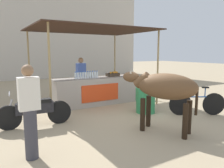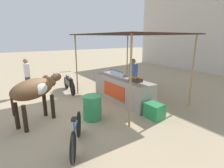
% 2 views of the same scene
% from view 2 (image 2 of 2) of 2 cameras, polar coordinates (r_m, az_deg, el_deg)
% --- Properties ---
extents(ground_plane, '(60.00, 60.00, 0.00)m').
position_cam_2_polar(ground_plane, '(6.28, -13.31, -9.08)').
color(ground_plane, tan).
extents(stall_counter, '(3.00, 0.82, 0.96)m').
position_cam_2_polar(stall_counter, '(7.10, 3.26, -1.74)').
color(stall_counter, '#9E9389').
rests_on(stall_counter, ground).
extents(stall_awning, '(4.20, 3.20, 2.65)m').
position_cam_2_polar(stall_awning, '(6.99, 5.58, 15.14)').
color(stall_awning, '#382319').
rests_on(stall_awning, ground).
extents(water_bottle_row, '(0.88, 0.07, 0.25)m').
position_cam_2_polar(water_bottle_row, '(7.21, 1.36, 3.41)').
color(water_bottle_row, silver).
rests_on(water_bottle_row, stall_counter).
extents(fruit_crate, '(0.44, 0.32, 0.18)m').
position_cam_2_polar(fruit_crate, '(6.42, 7.72, 1.44)').
color(fruit_crate, '#3F3326').
rests_on(fruit_crate, stall_counter).
extents(vendor_behind_counter, '(0.34, 0.22, 1.65)m').
position_cam_2_polar(vendor_behind_counter, '(7.63, 6.86, 2.22)').
color(vendor_behind_counter, '#383842').
rests_on(vendor_behind_counter, ground).
extents(cooler_box, '(0.60, 0.44, 0.48)m').
position_cam_2_polar(cooler_box, '(5.82, 13.61, -8.52)').
color(cooler_box, '#268C4C').
rests_on(cooler_box, ground).
extents(water_barrel, '(0.58, 0.58, 0.77)m').
position_cam_2_polar(water_barrel, '(5.57, -6.45, -7.63)').
color(water_barrel, '#2D8C51').
rests_on(water_barrel, ground).
extents(cow, '(1.18, 1.78, 1.44)m').
position_cam_2_polar(cow, '(5.58, -23.73, -1.76)').
color(cow, brown).
rests_on(cow, ground).
extents(motorcycle_parked, '(1.80, 0.55, 0.90)m').
position_cam_2_polar(motorcycle_parked, '(8.54, -13.89, 0.35)').
color(motorcycle_parked, black).
rests_on(motorcycle_parked, ground).
extents(bicycle_leaning, '(1.46, 0.85, 0.85)m').
position_cam_2_polar(bicycle_leaning, '(4.30, -11.61, -15.69)').
color(bicycle_leaning, black).
rests_on(bicycle_leaning, ground).
extents(passerby_on_street, '(0.34, 0.22, 1.65)m').
position_cam_2_polar(passerby_on_street, '(8.44, -25.86, 2.05)').
color(passerby_on_street, '#383842').
rests_on(passerby_on_street, ground).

